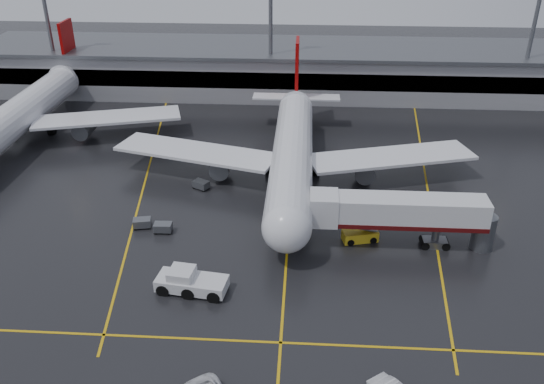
{
  "coord_description": "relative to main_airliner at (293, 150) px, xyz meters",
  "views": [
    {
      "loc": [
        1.55,
        -58.68,
        34.23
      ],
      "look_at": [
        -2.0,
        -2.0,
        4.0
      ],
      "focal_mm": 37.28,
      "sensor_mm": 36.0,
      "label": 1
    }
  ],
  "objects": [
    {
      "name": "second_airliner",
      "position": [
        -42.0,
        12.0,
        0.0
      ],
      "size": [
        48.8,
        45.6,
        14.1
      ],
      "color": "silver",
      "rests_on": "ground"
    },
    {
      "name": "light_mast_mid",
      "position": [
        -5.0,
        32.3,
        10.27
      ],
      "size": [
        3.0,
        1.2,
        25.45
      ],
      "color": "#595B60",
      "rests_on": "ground"
    },
    {
      "name": "apron_line_centre",
      "position": [
        0.0,
        -9.7,
        -4.2
      ],
      "size": [
        0.25,
        90.0,
        0.02
      ],
      "primitive_type": "cube",
      "color": "gold",
      "rests_on": "ground"
    },
    {
      "name": "baggage_cart_a",
      "position": [
        -14.22,
        -14.65,
        -3.58
      ],
      "size": [
        2.04,
        1.36,
        1.12
      ],
      "color": "#595B60",
      "rests_on": "ground"
    },
    {
      "name": "light_mast_right",
      "position": [
        40.0,
        32.3,
        10.27
      ],
      "size": [
        3.0,
        1.2,
        25.45
      ],
      "color": "#595B60",
      "rests_on": "ground"
    },
    {
      "name": "apron_line_stop",
      "position": [
        0.0,
        -31.7,
        -4.2
      ],
      "size": [
        60.0,
        0.25,
        0.02
      ],
      "primitive_type": "cube",
      "color": "gold",
      "rests_on": "ground"
    },
    {
      "name": "baggage_cart_b",
      "position": [
        -16.86,
        -13.82,
        -3.58
      ],
      "size": [
        2.22,
        1.67,
        1.12
      ],
      "color": "#595B60",
      "rests_on": "ground"
    },
    {
      "name": "baggage_cart_c",
      "position": [
        -11.74,
        -3.84,
        -3.58
      ],
      "size": [
        2.38,
        2.12,
        1.12
      ],
      "color": "#595B60",
      "rests_on": "ground"
    },
    {
      "name": "terminal",
      "position": [
        0.0,
        38.23,
        0.11
      ],
      "size": [
        122.0,
        19.0,
        8.6
      ],
      "color": "gray",
      "rests_on": "ground"
    },
    {
      "name": "belt_loader",
      "position": [
        7.98,
        -15.0,
        -3.6
      ],
      "size": [
        4.15,
        2.57,
        2.45
      ],
      "color": "yellow",
      "rests_on": "ground"
    },
    {
      "name": "apron_line_left",
      "position": [
        -20.0,
        0.3,
        -4.2
      ],
      "size": [
        9.99,
        69.35,
        0.02
      ],
      "primitive_type": "cube",
      "rotation": [
        0.0,
        0.0,
        0.14
      ],
      "color": "gold",
      "rests_on": "ground"
    },
    {
      "name": "ground",
      "position": [
        0.0,
        -9.7,
        -4.21
      ],
      "size": [
        220.0,
        220.0,
        0.0
      ],
      "primitive_type": "plane",
      "color": "black",
      "rests_on": "ground"
    },
    {
      "name": "main_airliner",
      "position": [
        0.0,
        0.0,
        0.0
      ],
      "size": [
        48.8,
        45.6,
        14.1
      ],
      "color": "silver",
      "rests_on": "ground"
    },
    {
      "name": "jet_bridge",
      "position": [
        11.87,
        -15.7,
        -0.28
      ],
      "size": [
        19.9,
        3.4,
        6.05
      ],
      "color": "silver",
      "rests_on": "ground"
    },
    {
      "name": "pushback_tractor",
      "position": [
        -9.11,
        -25.01,
        -3.24
      ],
      "size": [
        7.13,
        3.77,
        2.44
      ],
      "color": "silver",
      "rests_on": "ground"
    },
    {
      "name": "light_mast_left",
      "position": [
        -45.0,
        32.3,
        10.27
      ],
      "size": [
        3.0,
        1.2,
        25.45
      ],
      "color": "#595B60",
      "rests_on": "ground"
    },
    {
      "name": "apron_line_right",
      "position": [
        18.0,
        0.3,
        -4.2
      ],
      "size": [
        7.57,
        69.64,
        0.02
      ],
      "primitive_type": "cube",
      "rotation": [
        0.0,
        0.0,
        -0.1
      ],
      "color": "gold",
      "rests_on": "ground"
    }
  ]
}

